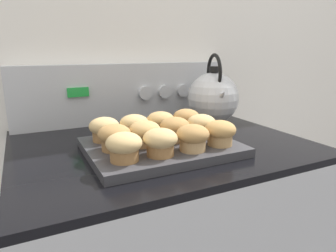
{
  "coord_description": "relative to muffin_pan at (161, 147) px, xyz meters",
  "views": [
    {
      "loc": [
        -0.34,
        -0.41,
        1.19
      ],
      "look_at": [
        -0.01,
        0.26,
        1.0
      ],
      "focal_mm": 32.0,
      "sensor_mm": 36.0,
      "label": 1
    }
  ],
  "objects": [
    {
      "name": "wall_back",
      "position": [
        0.03,
        0.41,
        0.25
      ],
      "size": [
        8.0,
        0.05,
        2.4
      ],
      "color": "white",
      "rests_on": "ground_plane"
    },
    {
      "name": "control_panel",
      "position": [
        0.04,
        0.36,
        0.09
      ],
      "size": [
        0.77,
        0.07,
        0.21
      ],
      "color": "#B7BABF",
      "rests_on": "stove_range"
    },
    {
      "name": "muffin_pan",
      "position": [
        0.0,
        0.0,
        0.0
      ],
      "size": [
        0.37,
        0.29,
        0.02
      ],
      "color": "#38383D",
      "rests_on": "stove_range"
    },
    {
      "name": "muffin_r0_c0",
      "position": [
        -0.12,
        -0.08,
        0.04
      ],
      "size": [
        0.08,
        0.08,
        0.06
      ],
      "color": "olive",
      "rests_on": "muffin_pan"
    },
    {
      "name": "muffin_r0_c1",
      "position": [
        -0.04,
        -0.08,
        0.04
      ],
      "size": [
        0.08,
        0.08,
        0.06
      ],
      "color": "olive",
      "rests_on": "muffin_pan"
    },
    {
      "name": "muffin_r0_c2",
      "position": [
        0.04,
        -0.08,
        0.04
      ],
      "size": [
        0.08,
        0.08,
        0.06
      ],
      "color": "tan",
      "rests_on": "muffin_pan"
    },
    {
      "name": "muffin_r0_c3",
      "position": [
        0.12,
        -0.08,
        0.04
      ],
      "size": [
        0.08,
        0.08,
        0.06
      ],
      "color": "tan",
      "rests_on": "muffin_pan"
    },
    {
      "name": "muffin_r1_c0",
      "position": [
        -0.12,
        -0.0,
        0.04
      ],
      "size": [
        0.08,
        0.08,
        0.06
      ],
      "color": "olive",
      "rests_on": "muffin_pan"
    },
    {
      "name": "muffin_r1_c1",
      "position": [
        -0.04,
        -0.0,
        0.04
      ],
      "size": [
        0.08,
        0.08,
        0.06
      ],
      "color": "tan",
      "rests_on": "muffin_pan"
    },
    {
      "name": "muffin_r1_c2",
      "position": [
        0.04,
        0.0,
        0.04
      ],
      "size": [
        0.08,
        0.08,
        0.06
      ],
      "color": "tan",
      "rests_on": "muffin_pan"
    },
    {
      "name": "muffin_r1_c3",
      "position": [
        0.12,
        0.0,
        0.04
      ],
      "size": [
        0.08,
        0.08,
        0.06
      ],
      "color": "tan",
      "rests_on": "muffin_pan"
    },
    {
      "name": "muffin_r2_c0",
      "position": [
        -0.12,
        0.08,
        0.04
      ],
      "size": [
        0.08,
        0.08,
        0.06
      ],
      "color": "olive",
      "rests_on": "muffin_pan"
    },
    {
      "name": "muffin_r2_c1",
      "position": [
        -0.04,
        0.08,
        0.04
      ],
      "size": [
        0.08,
        0.08,
        0.06
      ],
      "color": "#A37A4C",
      "rests_on": "muffin_pan"
    },
    {
      "name": "muffin_r2_c2",
      "position": [
        0.04,
        0.08,
        0.04
      ],
      "size": [
        0.08,
        0.08,
        0.06
      ],
      "color": "tan",
      "rests_on": "muffin_pan"
    },
    {
      "name": "muffin_r2_c3",
      "position": [
        0.12,
        0.08,
        0.04
      ],
      "size": [
        0.08,
        0.08,
        0.06
      ],
      "color": "tan",
      "rests_on": "muffin_pan"
    },
    {
      "name": "tea_kettle",
      "position": [
        0.29,
        0.19,
        0.08
      ],
      "size": [
        0.18,
        0.21,
        0.24
      ],
      "color": "silver",
      "rests_on": "stove_range"
    }
  ]
}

